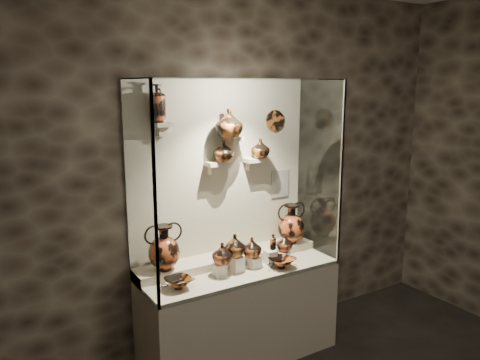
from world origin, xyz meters
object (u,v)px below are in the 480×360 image
(jug_c, at_px, (252,247))
(jug_a, at_px, (222,254))
(amphora_right, at_px, (291,223))
(lekythos_tall, at_px, (158,101))
(jug_e, at_px, (284,243))
(kylix_left, at_px, (178,282))
(ovoid_vase_b, at_px, (229,124))
(amphora_left, at_px, (164,248))
(lekythos_small, at_px, (273,241))
(ovoid_vase_c, at_px, (260,148))
(ovoid_vase_a, at_px, (223,151))
(kylix_right, at_px, (281,262))
(jug_b, at_px, (235,245))

(jug_c, bearing_deg, jug_a, -168.22)
(amphora_right, distance_m, lekythos_tall, 1.70)
(jug_c, distance_m, jug_e, 0.34)
(kylix_left, relative_size, ovoid_vase_b, 1.09)
(amphora_left, xyz_separation_m, lekythos_small, (0.93, -0.18, -0.06))
(amphora_left, distance_m, kylix_left, 0.32)
(lekythos_small, distance_m, ovoid_vase_c, 0.82)
(kylix_left, xyz_separation_m, lekythos_tall, (0.01, 0.32, 1.35))
(jug_e, relative_size, lekythos_small, 1.00)
(jug_c, distance_m, lekythos_small, 0.22)
(jug_c, bearing_deg, amphora_left, 173.29)
(jug_a, bearing_deg, ovoid_vase_a, 72.02)
(ovoid_vase_a, xyz_separation_m, ovoid_vase_c, (0.37, 0.00, -0.00))
(kylix_left, bearing_deg, jug_c, -13.64)
(kylix_left, relative_size, kylix_right, 0.99)
(ovoid_vase_a, relative_size, ovoid_vase_b, 0.74)
(kylix_right, bearing_deg, amphora_right, 20.17)
(amphora_right, xyz_separation_m, ovoid_vase_b, (-0.65, 0.03, 0.95))
(amphora_left, bearing_deg, jug_e, -28.09)
(ovoid_vase_a, bearing_deg, amphora_right, 14.35)
(jug_e, distance_m, kylix_right, 0.22)
(jug_c, relative_size, ovoid_vase_b, 0.71)
(kylix_left, xyz_separation_m, kylix_right, (0.91, -0.08, 0.00))
(amphora_left, distance_m, lekythos_tall, 1.15)
(ovoid_vase_b, bearing_deg, kylix_left, -161.82)
(ovoid_vase_a, bearing_deg, jug_c, -41.34)
(kylix_right, bearing_deg, ovoid_vase_a, 108.84)
(jug_b, distance_m, kylix_right, 0.44)
(jug_b, bearing_deg, lekythos_tall, 131.91)
(amphora_left, relative_size, ovoid_vase_a, 2.07)
(jug_a, relative_size, lekythos_tall, 0.53)
(ovoid_vase_a, height_order, ovoid_vase_c, ovoid_vase_a)
(amphora_left, height_order, jug_a, amphora_left)
(amphora_right, bearing_deg, jug_e, -149.13)
(jug_a, xyz_separation_m, ovoid_vase_c, (0.54, 0.27, 0.79))
(amphora_left, xyz_separation_m, amphora_right, (1.26, 0.00, -0.00))
(amphora_right, bearing_deg, jug_a, -176.33)
(kylix_right, distance_m, lekythos_tall, 1.67)
(amphora_right, relative_size, jug_a, 2.11)
(ovoid_vase_c, bearing_deg, kylix_left, -143.64)
(kylix_left, relative_size, ovoid_vase_c, 1.51)
(lekythos_small, xyz_separation_m, kylix_right, (-0.01, -0.14, -0.14))
(amphora_left, height_order, kylix_left, amphora_left)
(jug_b, distance_m, lekythos_tall, 1.32)
(jug_c, distance_m, ovoid_vase_c, 0.87)
(jug_e, distance_m, kylix_left, 1.06)
(jug_c, height_order, lekythos_small, lekythos_small)
(lekythos_small, height_order, kylix_left, lekythos_small)
(jug_e, xyz_separation_m, lekythos_small, (-0.13, -0.00, 0.04))
(ovoid_vase_c, bearing_deg, ovoid_vase_b, -156.04)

